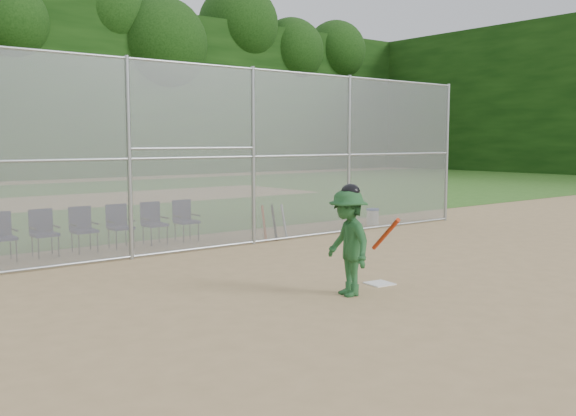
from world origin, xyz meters
TOP-DOWN VIEW (x-y plane):
  - ground at (0.00, 0.00)m, footprint 100.00×100.00m
  - grass_strip at (0.00, 18.00)m, footprint 100.00×100.00m
  - dirt_patch_far at (0.00, 18.00)m, footprint 24.00×24.00m
  - backstop_fence at (0.00, 5.00)m, footprint 16.09×0.09m
  - treeline at (0.00, 20.00)m, footprint 81.00×60.00m
  - home_plate at (0.21, 0.35)m, footprint 0.44×0.44m
  - batter_at_plate at (-0.74, 0.13)m, footprint 0.96×1.34m
  - water_cooler at (5.62, 5.69)m, footprint 0.36×0.36m
  - spare_bats at (1.71, 5.15)m, footprint 0.66×0.27m
  - chair_1 at (-4.07, 6.37)m, footprint 0.54×0.52m
  - chair_2 at (-3.25, 6.37)m, footprint 0.54×0.52m
  - chair_3 at (-2.42, 6.37)m, footprint 0.54×0.52m
  - chair_4 at (-1.60, 6.37)m, footprint 0.54×0.52m
  - chair_5 at (-0.78, 6.37)m, footprint 0.54×0.52m
  - chair_6 at (0.04, 6.37)m, footprint 0.54×0.52m

SIDE VIEW (x-z plane):
  - ground at x=0.00m, z-range 0.00..0.00m
  - grass_strip at x=0.00m, z-range 0.01..0.01m
  - dirt_patch_far at x=0.00m, z-range 0.01..0.01m
  - home_plate at x=0.21m, z-range 0.00..0.02m
  - water_cooler at x=5.62m, z-range 0.00..0.46m
  - spare_bats at x=1.71m, z-range 0.00..0.84m
  - chair_1 at x=-4.07m, z-range 0.00..0.96m
  - chair_2 at x=-3.25m, z-range 0.00..0.96m
  - chair_3 at x=-2.42m, z-range 0.00..0.96m
  - chair_4 at x=-1.60m, z-range 0.00..0.96m
  - chair_5 at x=-0.78m, z-range 0.00..0.96m
  - chair_6 at x=0.04m, z-range 0.00..0.96m
  - batter_at_plate at x=-0.74m, z-range -0.03..1.68m
  - backstop_fence at x=0.00m, z-range 0.07..4.07m
  - treeline at x=0.00m, z-range 0.00..11.00m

